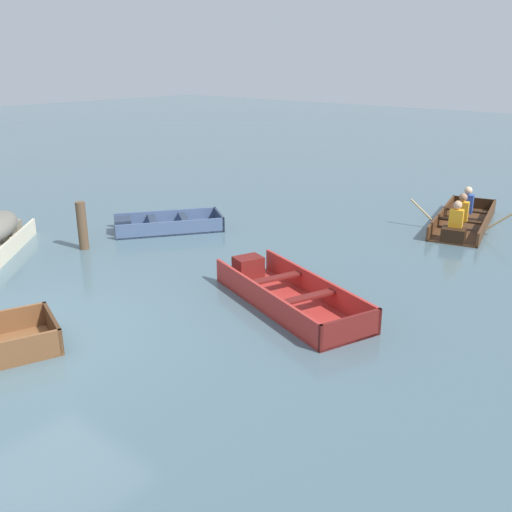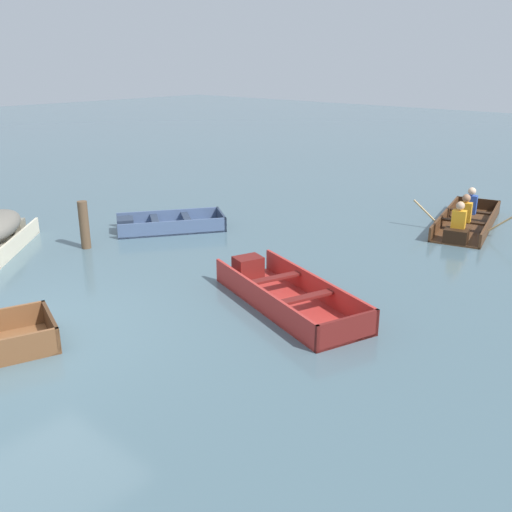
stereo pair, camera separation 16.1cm
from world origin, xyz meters
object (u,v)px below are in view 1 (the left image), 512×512
object	(u,v)px
rowboat_dark_varnish_with_crew	(463,220)
skiff_red_near_moored	(285,294)
skiff_slate_blue_mid_moored	(163,225)
mooring_post	(82,226)

from	to	relation	value
rowboat_dark_varnish_with_crew	skiff_red_near_moored	bearing A→B (deg)	-94.43
skiff_red_near_moored	skiff_slate_blue_mid_moored	xyz separation A→B (m)	(-4.61, 1.36, -0.03)
skiff_slate_blue_mid_moored	skiff_red_near_moored	bearing A→B (deg)	-16.47
skiff_slate_blue_mid_moored	mooring_post	size ratio (longest dim) A/B	2.60
skiff_red_near_moored	skiff_slate_blue_mid_moored	world-z (taller)	skiff_red_near_moored
skiff_red_near_moored	mooring_post	size ratio (longest dim) A/B	3.25
skiff_red_near_moored	mooring_post	world-z (taller)	mooring_post
skiff_red_near_moored	mooring_post	xyz separation A→B (m)	(-4.80, -0.60, 0.35)
mooring_post	skiff_red_near_moored	bearing A→B (deg)	7.08
skiff_red_near_moored	skiff_slate_blue_mid_moored	bearing A→B (deg)	163.53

